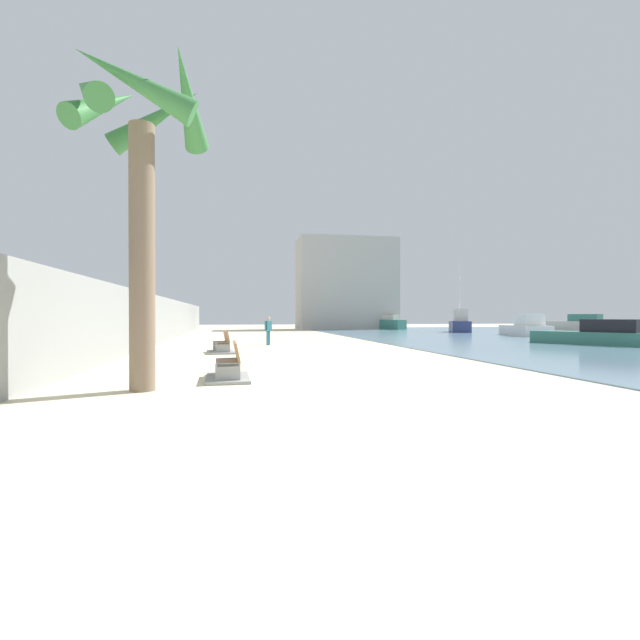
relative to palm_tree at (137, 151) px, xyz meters
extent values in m
plane|color=beige|center=(4.80, 17.67, -5.26)|extent=(120.00, 120.00, 0.00)
cube|color=gray|center=(-2.70, 17.67, -3.84)|extent=(0.80, 64.00, 2.84)
cube|color=#6B8EA3|center=(28.80, 17.67, -5.24)|extent=(36.00, 68.00, 0.04)
cylinder|color=#7A6651|center=(0.08, 0.03, -2.34)|extent=(0.55, 0.55, 5.85)
cone|color=#387A3D|center=(1.09, -0.08, 1.14)|extent=(0.81, 2.37, 1.77)
cone|color=#387A3D|center=(0.21, 1.03, 1.14)|extent=(2.37, 0.84, 1.77)
cone|color=#387A3D|center=(-0.80, 0.48, 1.15)|extent=(1.55, 2.31, 1.80)
cone|color=#387A3D|center=(-0.87, -0.44, 1.04)|extent=(1.55, 2.39, 1.60)
cone|color=#387A3D|center=(0.18, -1.06, 0.98)|extent=(2.45, 0.76, 1.50)
cube|color=gray|center=(1.92, 0.84, -5.02)|extent=(0.61, 0.22, 0.50)
cube|color=gray|center=(1.88, 2.24, -5.02)|extent=(0.61, 0.22, 0.50)
cube|color=#997047|center=(1.90, 1.54, -4.81)|extent=(0.54, 1.61, 0.06)
cube|color=#997047|center=(2.13, 1.55, -4.53)|extent=(0.20, 1.60, 0.50)
cube|color=gray|center=(1.90, 1.54, -5.22)|extent=(1.15, 2.13, 0.08)
cube|color=gray|center=(1.58, 9.75, -5.02)|extent=(0.62, 0.27, 0.50)
cube|color=gray|center=(1.41, 11.14, -5.02)|extent=(0.62, 0.27, 0.50)
cube|color=#997047|center=(1.50, 10.45, -4.81)|extent=(0.69, 1.65, 0.06)
cube|color=#997047|center=(1.73, 10.47, -4.53)|extent=(0.36, 1.61, 0.50)
cube|color=gray|center=(1.50, 10.45, -5.22)|extent=(1.35, 2.22, 0.08)
cylinder|color=teal|center=(3.90, 15.40, -4.86)|extent=(0.12, 0.12, 0.80)
cylinder|color=teal|center=(4.00, 15.48, -4.86)|extent=(0.12, 0.12, 0.80)
cube|color=teal|center=(3.95, 15.44, -4.18)|extent=(0.36, 0.34, 0.56)
sphere|color=tan|center=(3.95, 15.44, -3.76)|extent=(0.22, 0.22, 0.22)
cylinder|color=teal|center=(3.78, 15.30, -4.15)|extent=(0.09, 0.09, 0.51)
cylinder|color=teal|center=(4.12, 15.57, -4.15)|extent=(0.09, 0.09, 0.51)
cube|color=white|center=(25.37, 23.49, -4.81)|extent=(3.04, 5.52, 0.83)
cube|color=white|center=(25.24, 22.71, -3.91)|extent=(1.90, 2.53, 0.96)
cube|color=#337060|center=(22.09, 12.35, -4.87)|extent=(4.85, 6.51, 0.71)
cube|color=black|center=(22.54, 11.53, -4.16)|extent=(2.61, 3.13, 0.71)
cube|color=navy|center=(24.21, 32.34, -4.68)|extent=(3.22, 4.74, 1.08)
cube|color=beige|center=(23.97, 31.73, -3.54)|extent=(1.84, 2.25, 1.21)
cylinder|color=silver|center=(24.29, 32.55, -1.09)|extent=(0.12, 0.12, 6.09)
cube|color=#337060|center=(19.57, 43.61, -4.66)|extent=(4.87, 6.70, 1.13)
cube|color=beige|center=(20.09, 42.73, -3.78)|extent=(2.51, 3.17, 0.62)
cube|color=beige|center=(39.93, 35.67, -4.72)|extent=(3.70, 7.90, 1.01)
cube|color=#337060|center=(40.27, 34.55, -3.81)|extent=(2.00, 3.59, 0.79)
cube|color=#ADAAA3|center=(15.76, 45.67, 0.34)|extent=(12.00, 6.00, 11.20)
camera|label=1|loc=(2.08, -10.74, -3.61)|focal=26.11mm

